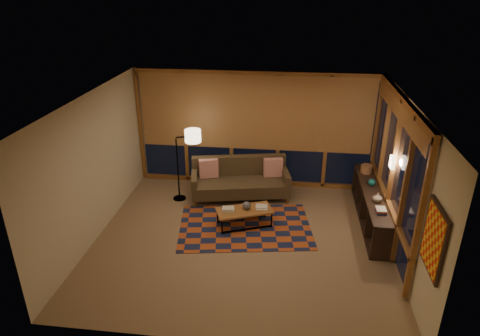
# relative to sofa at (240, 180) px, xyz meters

# --- Properties ---
(floor) EXTENTS (5.50, 5.00, 0.01)m
(floor) POSITION_rel_sofa_xyz_m (0.24, -1.68, -0.43)
(floor) COLOR #947858
(floor) RESTS_ON ground
(ceiling) EXTENTS (5.50, 5.00, 0.01)m
(ceiling) POSITION_rel_sofa_xyz_m (0.24, -1.68, 2.27)
(ceiling) COLOR beige
(ceiling) RESTS_ON walls
(walls) EXTENTS (5.51, 5.01, 2.70)m
(walls) POSITION_rel_sofa_xyz_m (0.24, -1.68, 0.92)
(walls) COLOR beige
(walls) RESTS_ON floor
(window_wall_back) EXTENTS (5.30, 0.16, 2.60)m
(window_wall_back) POSITION_rel_sofa_xyz_m (0.24, 0.75, 0.92)
(window_wall_back) COLOR #AB6438
(window_wall_back) RESTS_ON walls
(window_wall_right) EXTENTS (0.16, 3.70, 2.60)m
(window_wall_right) POSITION_rel_sofa_xyz_m (2.92, -1.08, 0.92)
(window_wall_right) COLOR #AB6438
(window_wall_right) RESTS_ON walls
(wall_art) EXTENTS (0.06, 0.74, 0.94)m
(wall_art) POSITION_rel_sofa_xyz_m (2.95, -3.53, 1.02)
(wall_art) COLOR red
(wall_art) RESTS_ON walls
(wall_sconce) EXTENTS (0.12, 0.18, 0.22)m
(wall_sconce) POSITION_rel_sofa_xyz_m (2.86, -1.23, 1.12)
(wall_sconce) COLOR #FFE1B7
(wall_sconce) RESTS_ON walls
(sofa) EXTENTS (2.24, 1.26, 0.87)m
(sofa) POSITION_rel_sofa_xyz_m (0.00, 0.00, 0.00)
(sofa) COLOR #42341D
(sofa) RESTS_ON floor
(pillow_left) EXTENTS (0.45, 0.26, 0.42)m
(pillow_left) POSITION_rel_sofa_xyz_m (-0.71, 0.05, 0.21)
(pillow_left) COLOR red
(pillow_left) RESTS_ON sofa
(pillow_right) EXTENTS (0.44, 0.22, 0.42)m
(pillow_right) POSITION_rel_sofa_xyz_m (0.71, 0.28, 0.21)
(pillow_right) COLOR red
(pillow_right) RESTS_ON sofa
(area_rug) EXTENTS (2.82, 2.10, 0.01)m
(area_rug) POSITION_rel_sofa_xyz_m (0.25, -1.23, -0.43)
(area_rug) COLOR #B14D1F
(area_rug) RESTS_ON floor
(coffee_table) EXTENTS (1.19, 0.86, 0.36)m
(coffee_table) POSITION_rel_sofa_xyz_m (0.23, -1.17, -0.25)
(coffee_table) COLOR #AB6438
(coffee_table) RESTS_ON floor
(book_stack_a) EXTENTS (0.26, 0.22, 0.07)m
(book_stack_a) POSITION_rel_sofa_xyz_m (-0.08, -1.26, -0.04)
(book_stack_a) COLOR beige
(book_stack_a) RESTS_ON coffee_table
(book_stack_b) EXTENTS (0.24, 0.20, 0.04)m
(book_stack_b) POSITION_rel_sofa_xyz_m (0.56, -1.07, -0.05)
(book_stack_b) COLOR beige
(book_stack_b) RESTS_ON coffee_table
(ceramic_pot) EXTENTS (0.18, 0.18, 0.16)m
(ceramic_pot) POSITION_rel_sofa_xyz_m (0.27, -1.14, 0.01)
(ceramic_pot) COLOR black
(ceramic_pot) RESTS_ON coffee_table
(floor_lamp) EXTENTS (0.63, 0.54, 1.59)m
(floor_lamp) POSITION_rel_sofa_xyz_m (-1.34, -0.22, 0.36)
(floor_lamp) COLOR black
(floor_lamp) RESTS_ON floor
(bookshelf) EXTENTS (0.40, 2.72, 0.68)m
(bookshelf) POSITION_rel_sofa_xyz_m (2.73, -0.68, -0.09)
(bookshelf) COLOR black
(bookshelf) RESTS_ON floor
(basket) EXTENTS (0.29, 0.29, 0.18)m
(basket) POSITION_rel_sofa_xyz_m (2.71, 0.19, 0.34)
(basket) COLOR #94623D
(basket) RESTS_ON bookshelf
(teal_bowl) EXTENTS (0.17, 0.17, 0.15)m
(teal_bowl) POSITION_rel_sofa_xyz_m (2.73, -0.43, 0.32)
(teal_bowl) COLOR #136161
(teal_bowl) RESTS_ON bookshelf
(vase) EXTENTS (0.21, 0.21, 0.18)m
(vase) POSITION_rel_sofa_xyz_m (2.73, -1.12, 0.34)
(vase) COLOR tan
(vase) RESTS_ON bookshelf
(shelf_book_stack) EXTENTS (0.24, 0.29, 0.07)m
(shelf_book_stack) POSITION_rel_sofa_xyz_m (2.73, -1.51, 0.28)
(shelf_book_stack) COLOR beige
(shelf_book_stack) RESTS_ON bookshelf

